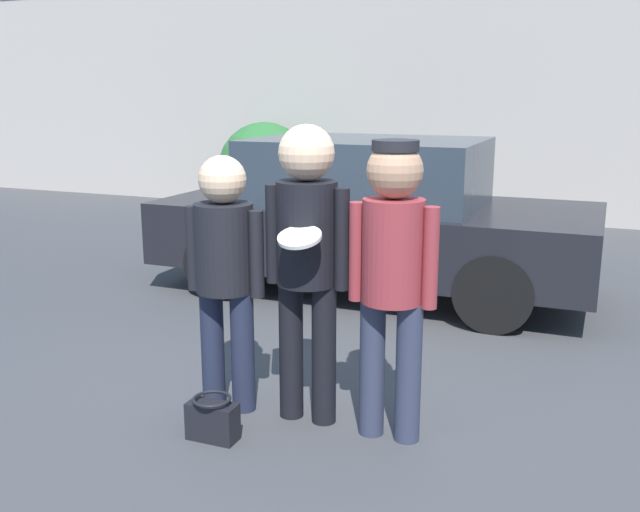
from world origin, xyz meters
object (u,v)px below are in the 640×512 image
object	(u,v)px
person_middle_with_frisbee	(307,246)
person_right	(393,263)
handbag	(213,419)
person_left	(225,262)
parked_car_near	(372,216)
shrub	(265,169)

from	to	relation	value
person_middle_with_frisbee	person_right	world-z (taller)	person_middle_with_frisbee
person_middle_with_frisbee	handbag	distance (m)	1.16
person_right	person_left	bearing A→B (deg)	-179.91
parked_car_near	shrub	xyz separation A→B (m)	(-3.08, 3.73, -0.02)
person_middle_with_frisbee	parked_car_near	xyz separation A→B (m)	(-0.55, 2.95, -0.34)
parked_car_near	shrub	size ratio (longest dim) A/B	2.85
person_right	parked_car_near	bearing A→B (deg)	110.12
person_left	shrub	bearing A→B (deg)	114.68
person_left	person_middle_with_frisbee	distance (m)	0.56
person_left	person_right	distance (m)	1.09
parked_car_near	person_middle_with_frisbee	bearing A→B (deg)	-79.40
person_right	person_middle_with_frisbee	bearing A→B (deg)	176.51
person_left	shrub	size ratio (longest dim) A/B	1.08
shrub	handbag	distance (m)	7.86
person_left	shrub	xyz separation A→B (m)	(-3.09, 6.72, -0.22)
parked_car_near	shrub	world-z (taller)	parked_car_near
person_left	shrub	world-z (taller)	person_left
person_right	handbag	world-z (taller)	person_right
shrub	handbag	xyz separation A→B (m)	(3.22, -7.15, -0.63)
shrub	parked_car_near	bearing A→B (deg)	-50.48
person_middle_with_frisbee	shrub	world-z (taller)	person_middle_with_frisbee
person_left	person_middle_with_frisbee	bearing A→B (deg)	3.66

